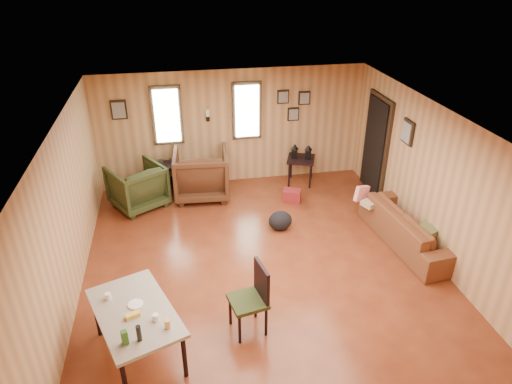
# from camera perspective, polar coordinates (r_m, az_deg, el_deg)

# --- Properties ---
(room) EXTENTS (5.54, 6.04, 2.44)m
(room) POSITION_cam_1_polar(r_m,az_deg,el_deg) (7.06, 1.54, 0.76)
(room) COLOR brown
(room) RESTS_ON ground
(sofa) EXTENTS (0.82, 2.19, 0.84)m
(sofa) POSITION_cam_1_polar(r_m,az_deg,el_deg) (8.07, 18.99, -3.55)
(sofa) COLOR brown
(sofa) RESTS_ON ground
(recliner_brown) EXTENTS (1.13, 1.06, 1.08)m
(recliner_brown) POSITION_cam_1_polar(r_m,az_deg,el_deg) (9.15, -6.87, 2.56)
(recliner_brown) COLOR #462615
(recliner_brown) RESTS_ON ground
(recliner_green) EXTENTS (1.22, 1.20, 0.94)m
(recliner_green) POSITION_cam_1_polar(r_m,az_deg,el_deg) (9.02, -14.65, 0.94)
(recliner_green) COLOR #2D3418
(recliner_green) RESTS_ON ground
(end_table) EXTENTS (0.66, 0.62, 0.71)m
(end_table) POSITION_cam_1_polar(r_m,az_deg,el_deg) (9.58, -10.96, 2.52)
(end_table) COLOR black
(end_table) RESTS_ON ground
(side_table) EXTENTS (0.71, 0.71, 0.88)m
(side_table) POSITION_cam_1_polar(r_m,az_deg,el_deg) (9.63, 5.66, 4.38)
(side_table) COLOR black
(side_table) RESTS_ON ground
(cooler) EXTENTS (0.41, 0.35, 0.24)m
(cooler) POSITION_cam_1_polar(r_m,az_deg,el_deg) (9.09, 4.53, -0.43)
(cooler) COLOR maroon
(cooler) RESTS_ON ground
(backpack) EXTENTS (0.46, 0.37, 0.36)m
(backpack) POSITION_cam_1_polar(r_m,az_deg,el_deg) (8.13, 3.05, -3.60)
(backpack) COLOR black
(backpack) RESTS_ON ground
(sofa_pillows) EXTENTS (0.97, 1.59, 0.33)m
(sofa_pillows) POSITION_cam_1_polar(r_m,az_deg,el_deg) (8.05, 16.89, -2.64)
(sofa_pillows) COLOR brown
(sofa_pillows) RESTS_ON sofa
(dining_table) EXTENTS (1.25, 1.57, 0.90)m
(dining_table) POSITION_cam_1_polar(r_m,az_deg,el_deg) (5.73, -14.87, -14.70)
(dining_table) COLOR gray
(dining_table) RESTS_ON ground
(dining_chair) EXTENTS (0.52, 0.52, 0.99)m
(dining_chair) POSITION_cam_1_polar(r_m,az_deg,el_deg) (5.95, -0.34, -12.76)
(dining_chair) COLOR #2D3418
(dining_chair) RESTS_ON ground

